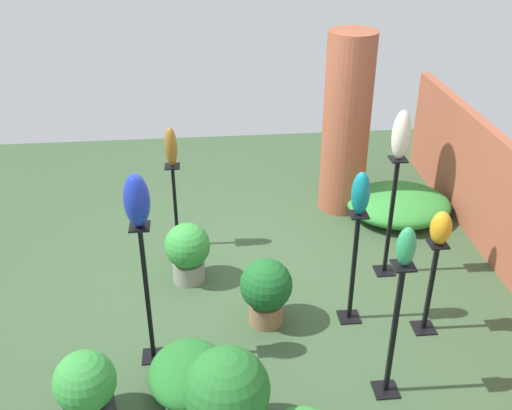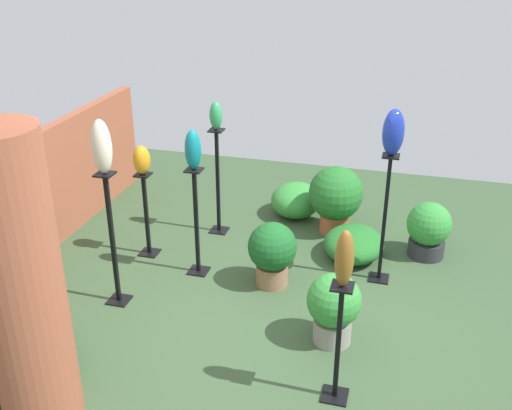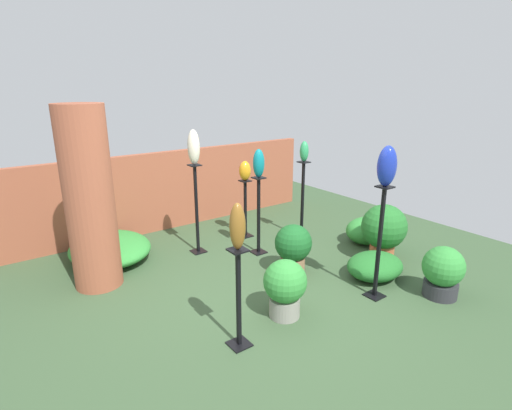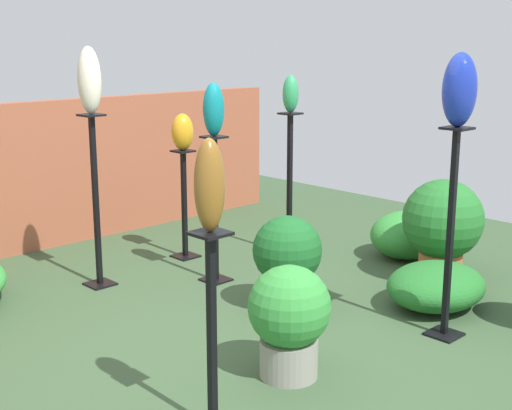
# 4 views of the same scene
# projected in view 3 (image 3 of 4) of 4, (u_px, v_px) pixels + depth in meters

# --- Properties ---
(ground_plane) EXTENTS (8.00, 8.00, 0.00)m
(ground_plane) POSITION_uv_depth(u_px,v_px,m) (262.00, 290.00, 4.86)
(ground_plane) COLOR #385133
(brick_wall_back) EXTENTS (5.60, 0.12, 1.33)m
(brick_wall_back) POSITION_uv_depth(u_px,v_px,m) (166.00, 191.00, 6.75)
(brick_wall_back) COLOR #9E5138
(brick_wall_back) RESTS_ON ground
(brick_pillar) EXTENTS (0.56, 0.56, 2.20)m
(brick_pillar) POSITION_uv_depth(u_px,v_px,m) (89.00, 200.00, 4.68)
(brick_pillar) COLOR #9E5138
(brick_pillar) RESTS_ON ground
(pedestal_jade) EXTENTS (0.20, 0.20, 1.25)m
(pedestal_jade) POSITION_uv_depth(u_px,v_px,m) (302.00, 203.00, 6.35)
(pedestal_jade) COLOR black
(pedestal_jade) RESTS_ON ground
(pedestal_bronze) EXTENTS (0.20, 0.20, 1.00)m
(pedestal_bronze) POSITION_uv_depth(u_px,v_px,m) (239.00, 303.00, 3.71)
(pedestal_bronze) COLOR black
(pedestal_bronze) RESTS_ON ground
(pedestal_teal) EXTENTS (0.20, 0.20, 1.15)m
(pedestal_teal) POSITION_uv_depth(u_px,v_px,m) (259.00, 219.00, 5.77)
(pedestal_teal) COLOR black
(pedestal_teal) RESTS_ON ground
(pedestal_amber) EXTENTS (0.20, 0.20, 0.94)m
(pedestal_amber) POSITION_uv_depth(u_px,v_px,m) (245.00, 211.00, 6.43)
(pedestal_amber) COLOR black
(pedestal_amber) RESTS_ON ground
(pedestal_ivory) EXTENTS (0.20, 0.20, 1.32)m
(pedestal_ivory) POSITION_uv_depth(u_px,v_px,m) (197.00, 213.00, 5.77)
(pedestal_ivory) COLOR black
(pedestal_ivory) RESTS_ON ground
(pedestal_cobalt) EXTENTS (0.20, 0.20, 1.34)m
(pedestal_cobalt) POSITION_uv_depth(u_px,v_px,m) (379.00, 248.00, 4.54)
(pedestal_cobalt) COLOR black
(pedestal_cobalt) RESTS_ON ground
(art_vase_jade) EXTENTS (0.13, 0.14, 0.31)m
(art_vase_jade) POSITION_uv_depth(u_px,v_px,m) (304.00, 151.00, 6.11)
(art_vase_jade) COLOR #2D9356
(art_vase_jade) RESTS_ON pedestal_jade
(art_vase_bronze) EXTENTS (0.15, 0.13, 0.43)m
(art_vase_bronze) POSITION_uv_depth(u_px,v_px,m) (238.00, 226.00, 3.48)
(art_vase_bronze) COLOR brown
(art_vase_bronze) RESTS_ON pedestal_bronze
(art_vase_teal) EXTENTS (0.16, 0.16, 0.40)m
(art_vase_teal) POSITION_uv_depth(u_px,v_px,m) (259.00, 163.00, 5.53)
(art_vase_teal) COLOR #0F727A
(art_vase_teal) RESTS_ON pedestal_teal
(art_vase_amber) EXTENTS (0.19, 0.18, 0.31)m
(art_vase_amber) POSITION_uv_depth(u_px,v_px,m) (245.00, 171.00, 6.23)
(art_vase_amber) COLOR orange
(art_vase_amber) RESTS_ON pedestal_amber
(art_vase_ivory) EXTENTS (0.17, 0.18, 0.49)m
(art_vase_ivory) POSITION_uv_depth(u_px,v_px,m) (194.00, 147.00, 5.49)
(art_vase_ivory) COLOR beige
(art_vase_ivory) RESTS_ON pedestal_ivory
(art_vase_cobalt) EXTENTS (0.22, 0.20, 0.44)m
(art_vase_cobalt) POSITION_uv_depth(u_px,v_px,m) (387.00, 166.00, 4.26)
(art_vase_cobalt) COLOR #192D9E
(art_vase_cobalt) RESTS_ON pedestal_cobalt
(potted_plant_front_left) EXTENTS (0.49, 0.49, 0.67)m
(potted_plant_front_left) POSITION_uv_depth(u_px,v_px,m) (293.00, 247.00, 5.19)
(potted_plant_front_left) COLOR #936B4C
(potted_plant_front_left) RESTS_ON ground
(potted_plant_front_right) EXTENTS (0.63, 0.63, 0.81)m
(potted_plant_front_right) POSITION_uv_depth(u_px,v_px,m) (384.00, 229.00, 5.57)
(potted_plant_front_right) COLOR #B25B38
(potted_plant_front_right) RESTS_ON ground
(potted_plant_near_pillar) EXTENTS (0.47, 0.47, 0.65)m
(potted_plant_near_pillar) POSITION_uv_depth(u_px,v_px,m) (285.00, 286.00, 4.22)
(potted_plant_near_pillar) COLOR gray
(potted_plant_near_pillar) RESTS_ON ground
(potted_plant_walkway_edge) EXTENTS (0.47, 0.47, 0.62)m
(potted_plant_walkway_edge) POSITION_uv_depth(u_px,v_px,m) (443.00, 271.00, 4.63)
(potted_plant_walkway_edge) COLOR #2D2D33
(potted_plant_walkway_edge) RESTS_ON ground
(foliage_bed_east) EXTENTS (0.77, 0.65, 0.32)m
(foliage_bed_east) POSITION_uv_depth(u_px,v_px,m) (375.00, 266.00, 5.13)
(foliage_bed_east) COLOR #236B28
(foliage_bed_east) RESTS_ON ground
(foliage_bed_west) EXTENTS (1.10, 1.27, 0.34)m
(foliage_bed_west) POSITION_uv_depth(u_px,v_px,m) (110.00, 248.00, 5.64)
(foliage_bed_west) COLOR #338C38
(foliage_bed_west) RESTS_ON ground
(foliage_bed_center) EXTENTS (0.69, 0.61, 0.40)m
(foliage_bed_center) POSITION_uv_depth(u_px,v_px,m) (367.00, 231.00, 6.23)
(foliage_bed_center) COLOR #338C38
(foliage_bed_center) RESTS_ON ground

